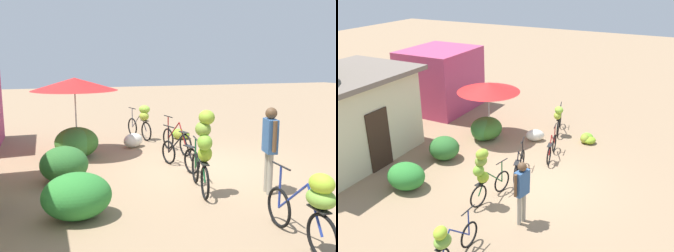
% 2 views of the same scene
% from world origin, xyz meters
% --- Properties ---
extents(ground_plane, '(60.00, 60.00, 0.00)m').
position_xyz_m(ground_plane, '(0.00, 0.00, 0.00)').
color(ground_plane, '#95785A').
extents(building_low, '(4.90, 3.46, 2.97)m').
position_xyz_m(building_low, '(-1.50, 6.30, 1.51)').
color(building_low, beige).
rests_on(building_low, ground).
extents(shop_pink, '(3.20, 2.80, 2.78)m').
position_xyz_m(shop_pink, '(4.16, 6.47, 1.39)').
color(shop_pink, '#B9406C').
rests_on(shop_pink, ground).
extents(hedge_bush_front_left, '(0.99, 1.18, 0.80)m').
position_xyz_m(hedge_bush_front_left, '(-2.12, 3.24, 0.40)').
color(hedge_bush_front_left, '#2F8132').
rests_on(hedge_bush_front_left, ground).
extents(hedge_bush_front_right, '(1.01, 1.05, 0.80)m').
position_xyz_m(hedge_bush_front_right, '(-0.05, 3.34, 0.40)').
color(hedge_bush_front_right, '#2E6A2C').
rests_on(hedge_bush_front_right, ground).
extents(hedge_bush_mid, '(1.10, 0.88, 0.85)m').
position_xyz_m(hedge_bush_mid, '(1.93, 2.93, 0.42)').
color(hedge_bush_mid, '#357432').
rests_on(hedge_bush_mid, ground).
extents(hedge_bush_by_door, '(1.27, 1.20, 0.84)m').
position_xyz_m(hedge_bush_by_door, '(2.08, 2.89, 0.42)').
color(hedge_bush_by_door, '#387028').
rests_on(hedge_bush_by_door, ground).
extents(market_umbrella, '(2.38, 2.38, 2.20)m').
position_xyz_m(market_umbrella, '(2.27, 2.87, 2.02)').
color(market_umbrella, beige).
rests_on(market_umbrella, ground).
extents(bicycle_leftmost, '(1.71, 0.39, 1.18)m').
position_xyz_m(bicycle_leftmost, '(-4.26, 0.23, 0.69)').
color(bicycle_leftmost, black).
rests_on(bicycle_leftmost, ground).
extents(bicycle_near_pile, '(1.65, 0.47, 1.73)m').
position_xyz_m(bicycle_near_pile, '(-1.76, 0.76, 1.00)').
color(bicycle_near_pile, black).
rests_on(bicycle_near_pile, ground).
extents(bicycle_center_loaded, '(1.61, 0.44, 1.01)m').
position_xyz_m(bicycle_center_loaded, '(0.11, 0.57, 0.35)').
color(bicycle_center_loaded, black).
rests_on(bicycle_center_loaded, ground).
extents(bicycle_by_shop, '(1.64, 0.34, 1.02)m').
position_xyz_m(bicycle_by_shop, '(1.71, 0.08, 0.35)').
color(bicycle_by_shop, black).
rests_on(bicycle_by_shop, ground).
extents(bicycle_rightmost, '(1.61, 0.56, 1.20)m').
position_xyz_m(bicycle_rightmost, '(3.76, 0.58, 0.71)').
color(bicycle_rightmost, black).
rests_on(bicycle_rightmost, ground).
extents(banana_pile_on_ground, '(0.73, 0.73, 0.34)m').
position_xyz_m(banana_pile_on_ground, '(3.47, -0.70, 0.16)').
color(banana_pile_on_ground, '#8BB428').
rests_on(banana_pile_on_ground, ground).
extents(produce_sack, '(0.74, 0.83, 0.44)m').
position_xyz_m(produce_sack, '(2.74, 1.13, 0.22)').
color(produce_sack, silver).
rests_on(produce_sack, ground).
extents(person_vendor, '(0.56, 0.29, 1.76)m').
position_xyz_m(person_vendor, '(-2.09, -0.53, 1.08)').
color(person_vendor, gray).
rests_on(person_vendor, ground).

